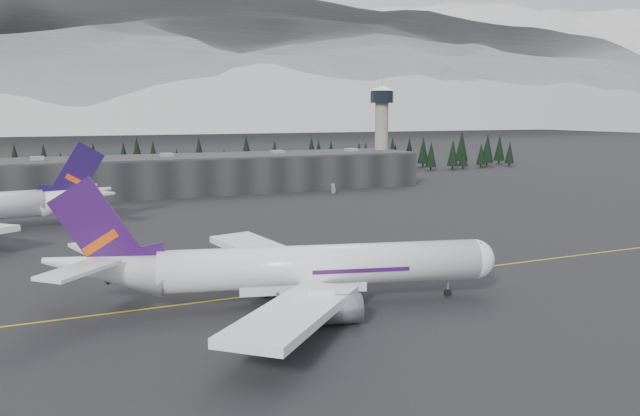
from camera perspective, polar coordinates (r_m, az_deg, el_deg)
name	(u,v)px	position (r m, az deg, el deg)	size (l,w,h in m)	color
ground	(369,278)	(105.03, 4.48, -6.38)	(1400.00, 1400.00, 0.00)	black
taxiline	(375,281)	(103.34, 5.02, -6.63)	(400.00, 0.40, 0.02)	gold
terminal	(197,174)	(220.43, -11.22, 3.09)	(160.00, 30.00, 12.60)	black
control_tower	(382,122)	(249.77, 5.66, 7.79)	(10.00, 10.00, 37.70)	gray
treeline	(175,163)	(256.40, -13.09, 4.07)	(360.00, 20.00, 15.00)	black
mountain_ridge	(73,129)	(1090.38, -21.67, 6.69)	(4400.00, 900.00, 420.00)	white
jet_main	(284,268)	(89.31, -3.35, -5.52)	(63.46, 57.85, 19.01)	white
gse_vehicle_a	(76,210)	(185.58, -21.37, -0.14)	(2.17, 4.70, 1.31)	silver
gse_vehicle_b	(334,192)	(210.38, 1.26, 1.44)	(1.50, 3.72, 1.27)	silver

